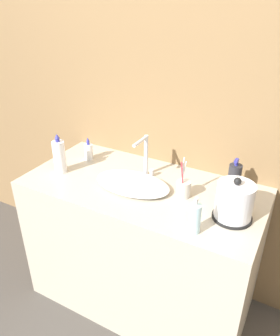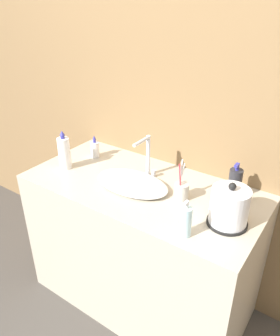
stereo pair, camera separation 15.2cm
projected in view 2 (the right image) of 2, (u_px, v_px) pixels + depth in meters
ground_plane at (111, 331)px, 1.86m from camera, size 12.00×12.00×0.00m
wall_back at (177, 79)px, 1.70m from camera, size 6.00×0.04×2.60m
vanity_counter at (142, 246)px, 1.89m from camera, size 1.25×0.61×0.81m
sink_basin at (132, 183)px, 1.68m from camera, size 0.41×0.24×0.04m
faucet at (147, 155)px, 1.72m from camera, size 0.06×0.14×0.23m
electric_kettle at (229, 208)px, 1.38m from camera, size 0.18×0.18×0.20m
toothbrush_cup at (181, 191)px, 1.57m from camera, size 0.07×0.07×0.21m
lotion_bottle at (235, 183)px, 1.56m from camera, size 0.06×0.06×0.19m
shampoo_bottle at (95, 149)px, 1.97m from camera, size 0.05×0.05×0.14m
mouthwash_bottle at (64, 153)px, 1.82m from camera, size 0.07×0.07×0.23m
hand_cream_bottle at (186, 222)px, 1.31m from camera, size 0.05×0.05×0.17m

